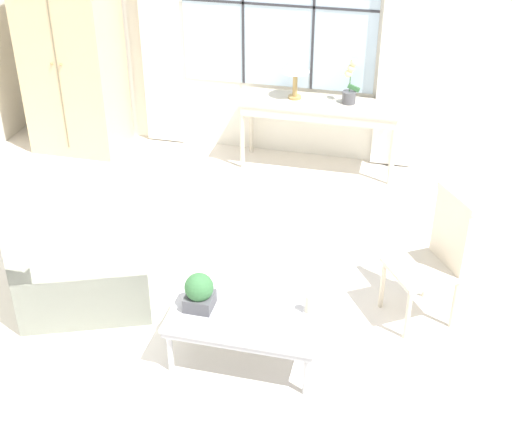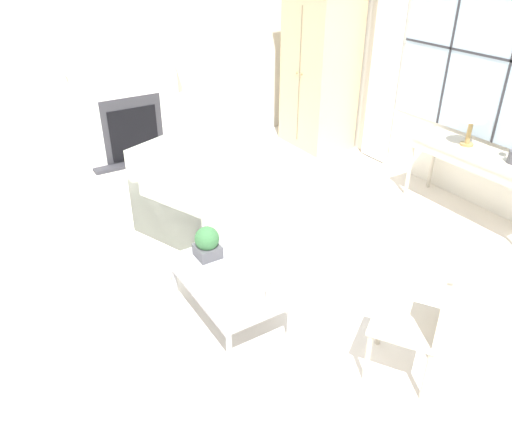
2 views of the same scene
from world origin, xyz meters
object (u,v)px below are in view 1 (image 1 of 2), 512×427
Objects in this scene: table_lamp at (296,66)px; potted_orchid at (350,87)px; console_table at (320,110)px; armchair_upholstered at (81,264)px; side_chair_wooden at (436,252)px; armoire at (71,50)px; coffee_table at (246,319)px; pillar_candle at (310,305)px; potted_plant_small at (199,292)px.

table_lamp is 0.96× the size of potted_orchid.
armchair_upholstered is (-1.40, -2.59, -0.35)m from console_table.
console_table is 1.58× the size of side_chair_wooden.
armchair_upholstered is at bearing -64.20° from armoire.
armchair_upholstered is 1.18× the size of coffee_table.
table_lamp reaches higher than console_table.
pillar_candle is (1.81, -0.26, 0.15)m from armchair_upholstered.
coffee_table is at bearing -47.80° from armoire.
potted_plant_small is (-0.32, -0.00, 0.17)m from coffee_table.
coffee_table is (-1.21, -0.78, -0.22)m from side_chair_wooden.
table_lamp is 0.36× the size of armchair_upholstered.
armchair_upholstered is at bearing -113.19° from table_lamp.
armchair_upholstered reaches higher than pillar_candle.
coffee_table is 0.37m from potted_plant_small.
side_chair_wooden is (3.82, -2.09, -0.52)m from armoire.
pillar_candle is at bearing 15.78° from coffee_table.
potted_orchid reaches higher than armchair_upholstered.
side_chair_wooden is 1.72m from potted_plant_small.
pillar_candle is (0.74, 0.12, -0.06)m from potted_plant_small.
armchair_upholstered reaches higher than potted_plant_small.
table_lamp is (2.34, 0.13, -0.02)m from armoire.
armchair_upholstered is (-1.13, -2.64, -0.77)m from table_lamp.
table_lamp is at bearing -179.72° from potted_orchid.
pillar_candle is at bearing -76.74° from table_lamp.
potted_plant_small is (2.29, -2.88, -0.57)m from armoire.
potted_plant_small is at bearing -170.68° from pillar_candle.
potted_orchid reaches higher than side_chair_wooden.
pillar_candle is (0.41, 0.12, 0.11)m from coffee_table.
table_lamp reaches higher than potted_plant_small.
coffee_table is at bearing 0.79° from potted_plant_small.
armoire is 2.34m from table_lamp.
potted_plant_small is (-0.32, -2.97, -0.14)m from console_table.
console_table is at bearing 90.04° from coffee_table.
coffee_table is (0.00, -2.97, -0.31)m from console_table.
coffee_table is (1.40, -0.38, 0.04)m from armchair_upholstered.
potted_plant_small reaches higher than coffee_table.
armchair_upholstered is at bearing -118.34° from console_table.
console_table is at bearing -170.63° from potted_orchid.
armchair_upholstered is 1.45m from coffee_table.
armoire reaches higher than potted_plant_small.
side_chair_wooden is at bearing -56.43° from table_lamp.
table_lamp is 3.07m from potted_plant_small.
armchair_upholstered is at bearing 164.99° from coffee_table.
side_chair_wooden is 0.98× the size of coffee_table.
side_chair_wooden reaches higher than coffee_table.
potted_plant_small is at bearing -101.23° from potted_orchid.
console_table is 1.55× the size of coffee_table.
pillar_candle is at bearing -81.75° from console_table.
armoire is at bearing 128.41° from potted_plant_small.
table_lamp reaches higher than coffee_table.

